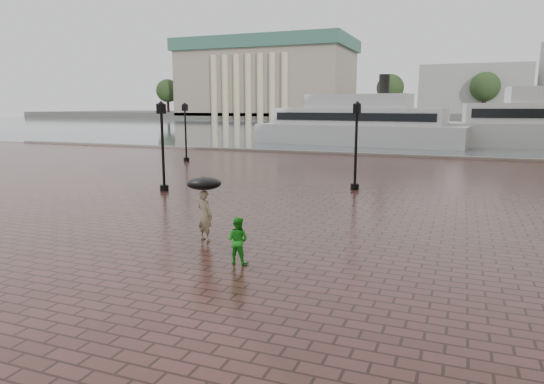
{
  "coord_description": "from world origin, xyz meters",
  "views": [
    {
      "loc": [
        8.09,
        -10.74,
        4.3
      ],
      "look_at": [
        2.15,
        4.37,
        1.4
      ],
      "focal_mm": 32.0,
      "sensor_mm": 36.0,
      "label": 1
    }
  ],
  "objects": [
    {
      "name": "ferry_near",
      "position": [
        -2.78,
        42.74,
        2.27
      ],
      "size": [
        23.55,
        8.24,
        7.56
      ],
      "rotation": [
        0.0,
        0.0,
        -0.12
      ],
      "color": "#B8B8B8",
      "rests_on": "ground"
    },
    {
      "name": "child_pedestrian",
      "position": [
        2.52,
        0.86,
        0.66
      ],
      "size": [
        0.66,
        0.52,
        1.32
      ],
      "primitive_type": "imported",
      "rotation": [
        0.0,
        0.0,
        3.1
      ],
      "color": "green",
      "rests_on": "ground"
    },
    {
      "name": "museum",
      "position": [
        -55.0,
        144.61,
        13.91
      ],
      "size": [
        57.0,
        32.5,
        26.0
      ],
      "color": "gray",
      "rests_on": "ground"
    },
    {
      "name": "ground",
      "position": [
        0.0,
        0.0,
        0.0
      ],
      "size": [
        300.0,
        300.0,
        0.0
      ],
      "primitive_type": "plane",
      "color": "#3D211B",
      "rests_on": "ground"
    },
    {
      "name": "far_trees",
      "position": [
        0.0,
        138.0,
        9.42
      ],
      "size": [
        188.0,
        8.0,
        13.5
      ],
      "color": "#2D2119",
      "rests_on": "ground"
    },
    {
      "name": "adult_pedestrian",
      "position": [
        0.53,
        2.6,
        0.82
      ],
      "size": [
        0.7,
        0.57,
        1.65
      ],
      "primitive_type": "imported",
      "rotation": [
        0.0,
        0.0,
        2.8
      ],
      "color": "tan",
      "rests_on": "ground"
    },
    {
      "name": "harbour_water",
      "position": [
        0.0,
        92.0,
        0.0
      ],
      "size": [
        240.0,
        240.0,
        0.0
      ],
      "primitive_type": "plane",
      "color": "#454D54",
      "rests_on": "ground"
    },
    {
      "name": "street_lamps",
      "position": [
        -5.0,
        15.33,
        2.33
      ],
      "size": [
        15.44,
        12.44,
        4.4
      ],
      "color": "black",
      "rests_on": "ground"
    },
    {
      "name": "far_shore",
      "position": [
        0.0,
        160.0,
        1.0
      ],
      "size": [
        300.0,
        60.0,
        2.0
      ],
      "primitive_type": "cube",
      "color": "#4C4C47",
      "rests_on": "ground"
    },
    {
      "name": "umbrella",
      "position": [
        0.53,
        2.6,
        1.86
      ],
      "size": [
        1.1,
        1.1,
        1.13
      ],
      "color": "black",
      "rests_on": "ground"
    },
    {
      "name": "quay_edge",
      "position": [
        0.0,
        32.0,
        0.0
      ],
      "size": [
        80.0,
        0.6,
        0.3
      ],
      "primitive_type": "cube",
      "color": "slate",
      "rests_on": "ground"
    }
  ]
}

